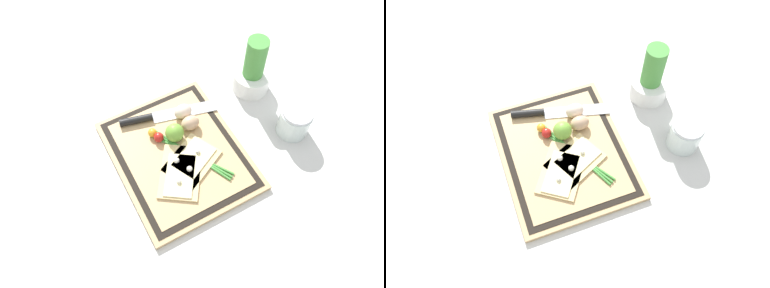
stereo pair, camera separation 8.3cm
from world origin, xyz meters
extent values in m
plane|color=silver|center=(0.00, 0.00, 0.00)|extent=(6.00, 6.00, 0.00)
cube|color=tan|center=(0.00, 0.00, 0.01)|extent=(0.43, 0.35, 0.02)
cube|color=black|center=(0.00, 0.00, 0.02)|extent=(0.40, 0.32, 0.00)
cube|color=tan|center=(0.00, 0.00, 0.02)|extent=(0.37, 0.29, 0.00)
cube|color=#DBBC7F|center=(0.06, -0.02, 0.02)|extent=(0.20, 0.19, 0.01)
cube|color=beige|center=(0.07, -0.03, 0.03)|extent=(0.15, 0.14, 0.00)
sphere|color=silver|center=(0.03, -0.02, 0.03)|extent=(0.02, 0.02, 0.02)
sphere|color=silver|center=(0.09, -0.04, 0.03)|extent=(0.01, 0.01, 0.01)
cube|color=#DBBC7F|center=(0.04, 0.02, 0.02)|extent=(0.17, 0.18, 0.01)
cube|color=beige|center=(0.04, 0.03, 0.03)|extent=(0.12, 0.14, 0.00)
sphere|color=silver|center=(0.07, 0.00, 0.03)|extent=(0.02, 0.02, 0.02)
sphere|color=silver|center=(0.03, 0.05, 0.03)|extent=(0.01, 0.01, 0.01)
cube|color=silver|center=(-0.12, 0.08, 0.02)|extent=(0.09, 0.20, 0.00)
cylinder|color=black|center=(-0.16, -0.06, 0.03)|extent=(0.05, 0.10, 0.02)
ellipsoid|color=tan|center=(-0.06, 0.07, 0.04)|extent=(0.04, 0.06, 0.04)
ellipsoid|color=beige|center=(-0.11, 0.07, 0.04)|extent=(0.04, 0.06, 0.04)
sphere|color=#70A838|center=(-0.05, 0.02, 0.05)|extent=(0.05, 0.05, 0.05)
sphere|color=red|center=(-0.07, -0.03, 0.03)|extent=(0.03, 0.03, 0.03)
sphere|color=gold|center=(-0.09, -0.04, 0.03)|extent=(0.03, 0.03, 0.03)
cylinder|color=#47933D|center=(0.02, 0.03, 0.02)|extent=(0.25, 0.12, 0.01)
cylinder|color=#47933D|center=(0.02, 0.03, 0.02)|extent=(0.24, 0.14, 0.01)
cylinder|color=#47933D|center=(0.02, 0.03, 0.02)|extent=(0.23, 0.15, 0.01)
cylinder|color=white|center=(-0.12, 0.32, 0.03)|extent=(0.12, 0.12, 0.07)
cylinder|color=#47933D|center=(-0.12, 0.32, 0.12)|extent=(0.06, 0.06, 0.17)
cylinder|color=silver|center=(0.08, 0.34, 0.04)|extent=(0.09, 0.09, 0.09)
cylinder|color=#B73323|center=(0.08, 0.34, 0.02)|extent=(0.08, 0.08, 0.03)
cylinder|color=silver|center=(0.08, 0.34, 0.09)|extent=(0.09, 0.09, 0.01)
camera|label=1|loc=(0.48, -0.22, 0.95)|focal=35.00mm
camera|label=2|loc=(0.52, -0.14, 0.95)|focal=35.00mm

